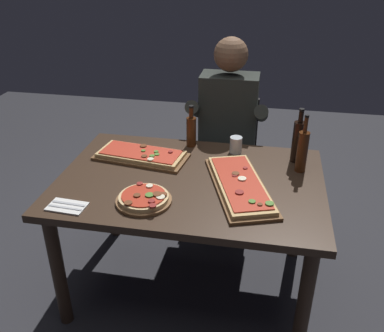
{
  "coord_description": "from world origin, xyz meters",
  "views": [
    {
      "loc": [
        0.37,
        -1.92,
        1.86
      ],
      "look_at": [
        0.0,
        0.05,
        0.79
      ],
      "focal_mm": 39.68,
      "sensor_mm": 36.0,
      "label": 1
    }
  ],
  "objects_px": {
    "oil_bottle_amber": "(298,141)",
    "diner_chair": "(228,153)",
    "seated_diner": "(227,127)",
    "dining_table": "(190,194)",
    "pizza_rectangular_left": "(240,185)",
    "pizza_rectangular_front": "(141,155)",
    "pizza_round_far": "(144,199)",
    "wine_bottle_dark": "(302,150)",
    "tumbler_near_camera": "(236,145)",
    "vinegar_bottle_green": "(191,130)"
  },
  "relations": [
    {
      "from": "wine_bottle_dark",
      "to": "dining_table",
      "type": "bearing_deg",
      "value": -160.9
    },
    {
      "from": "oil_bottle_amber",
      "to": "tumbler_near_camera",
      "type": "relative_size",
      "value": 3.23
    },
    {
      "from": "oil_bottle_amber",
      "to": "tumbler_near_camera",
      "type": "bearing_deg",
      "value": 172.22
    },
    {
      "from": "pizza_round_far",
      "to": "wine_bottle_dark",
      "type": "relative_size",
      "value": 0.83
    },
    {
      "from": "dining_table",
      "to": "vinegar_bottle_green",
      "type": "relative_size",
      "value": 5.38
    },
    {
      "from": "pizza_rectangular_left",
      "to": "wine_bottle_dark",
      "type": "xyz_separation_m",
      "value": [
        0.31,
        0.25,
        0.1
      ]
    },
    {
      "from": "oil_bottle_amber",
      "to": "wine_bottle_dark",
      "type": "bearing_deg",
      "value": -80.23
    },
    {
      "from": "vinegar_bottle_green",
      "to": "diner_chair",
      "type": "height_order",
      "value": "vinegar_bottle_green"
    },
    {
      "from": "pizza_rectangular_front",
      "to": "dining_table",
      "type": "bearing_deg",
      "value": -29.63
    },
    {
      "from": "oil_bottle_amber",
      "to": "tumbler_near_camera",
      "type": "distance_m",
      "value": 0.36
    },
    {
      "from": "pizza_rectangular_left",
      "to": "wine_bottle_dark",
      "type": "bearing_deg",
      "value": 38.87
    },
    {
      "from": "dining_table",
      "to": "pizza_round_far",
      "type": "relative_size",
      "value": 5.16
    },
    {
      "from": "pizza_round_far",
      "to": "diner_chair",
      "type": "bearing_deg",
      "value": 75.45
    },
    {
      "from": "diner_chair",
      "to": "wine_bottle_dark",
      "type": "bearing_deg",
      "value": -54.98
    },
    {
      "from": "oil_bottle_amber",
      "to": "pizza_rectangular_left",
      "type": "bearing_deg",
      "value": -128.45
    },
    {
      "from": "pizza_rectangular_left",
      "to": "tumbler_near_camera",
      "type": "height_order",
      "value": "tumbler_near_camera"
    },
    {
      "from": "pizza_rectangular_left",
      "to": "vinegar_bottle_green",
      "type": "relative_size",
      "value": 2.59
    },
    {
      "from": "pizza_rectangular_front",
      "to": "pizza_round_far",
      "type": "distance_m",
      "value": 0.47
    },
    {
      "from": "pizza_round_far",
      "to": "vinegar_bottle_green",
      "type": "height_order",
      "value": "vinegar_bottle_green"
    },
    {
      "from": "pizza_round_far",
      "to": "seated_diner",
      "type": "height_order",
      "value": "seated_diner"
    },
    {
      "from": "dining_table",
      "to": "pizza_rectangular_left",
      "type": "xyz_separation_m",
      "value": [
        0.27,
        -0.05,
        0.12
      ]
    },
    {
      "from": "diner_chair",
      "to": "seated_diner",
      "type": "height_order",
      "value": "seated_diner"
    },
    {
      "from": "pizza_rectangular_left",
      "to": "diner_chair",
      "type": "xyz_separation_m",
      "value": [
        -0.15,
        0.9,
        -0.27
      ]
    },
    {
      "from": "vinegar_bottle_green",
      "to": "diner_chair",
      "type": "bearing_deg",
      "value": 67.58
    },
    {
      "from": "tumbler_near_camera",
      "to": "pizza_rectangular_left",
      "type": "bearing_deg",
      "value": -81.59
    },
    {
      "from": "dining_table",
      "to": "pizza_rectangular_front",
      "type": "distance_m",
      "value": 0.39
    },
    {
      "from": "tumbler_near_camera",
      "to": "pizza_rectangular_front",
      "type": "bearing_deg",
      "value": -161.56
    },
    {
      "from": "oil_bottle_amber",
      "to": "vinegar_bottle_green",
      "type": "xyz_separation_m",
      "value": [
        -0.63,
        0.09,
        -0.03
      ]
    },
    {
      "from": "pizza_round_far",
      "to": "pizza_rectangular_front",
      "type": "bearing_deg",
      "value": 108.21
    },
    {
      "from": "oil_bottle_amber",
      "to": "diner_chair",
      "type": "relative_size",
      "value": 0.36
    },
    {
      "from": "diner_chair",
      "to": "tumbler_near_camera",
      "type": "bearing_deg",
      "value": -79.52
    },
    {
      "from": "diner_chair",
      "to": "seated_diner",
      "type": "distance_m",
      "value": 0.28
    },
    {
      "from": "pizza_rectangular_left",
      "to": "diner_chair",
      "type": "distance_m",
      "value": 0.96
    },
    {
      "from": "pizza_rectangular_left",
      "to": "diner_chair",
      "type": "height_order",
      "value": "diner_chair"
    },
    {
      "from": "wine_bottle_dark",
      "to": "vinegar_bottle_green",
      "type": "distance_m",
      "value": 0.68
    },
    {
      "from": "pizza_rectangular_left",
      "to": "vinegar_bottle_green",
      "type": "xyz_separation_m",
      "value": [
        -0.34,
        0.45,
        0.08
      ]
    },
    {
      "from": "wine_bottle_dark",
      "to": "pizza_rectangular_front",
      "type": "bearing_deg",
      "value": -179.08
    },
    {
      "from": "pizza_round_far",
      "to": "dining_table",
      "type": "bearing_deg",
      "value": 56.44
    },
    {
      "from": "oil_bottle_amber",
      "to": "vinegar_bottle_green",
      "type": "bearing_deg",
      "value": 171.75
    },
    {
      "from": "pizza_rectangular_left",
      "to": "vinegar_bottle_green",
      "type": "bearing_deg",
      "value": 126.69
    },
    {
      "from": "dining_table",
      "to": "pizza_rectangular_front",
      "type": "xyz_separation_m",
      "value": [
        -0.32,
        0.18,
        0.11
      ]
    },
    {
      "from": "dining_table",
      "to": "tumbler_near_camera",
      "type": "relative_size",
      "value": 14.28
    },
    {
      "from": "pizza_rectangular_front",
      "to": "tumbler_near_camera",
      "type": "xyz_separation_m",
      "value": [
        0.53,
        0.18,
        0.03
      ]
    },
    {
      "from": "pizza_rectangular_front",
      "to": "oil_bottle_amber",
      "type": "height_order",
      "value": "oil_bottle_amber"
    },
    {
      "from": "oil_bottle_amber",
      "to": "vinegar_bottle_green",
      "type": "distance_m",
      "value": 0.63
    },
    {
      "from": "vinegar_bottle_green",
      "to": "diner_chair",
      "type": "relative_size",
      "value": 0.3
    },
    {
      "from": "vinegar_bottle_green",
      "to": "wine_bottle_dark",
      "type": "bearing_deg",
      "value": -17.65
    },
    {
      "from": "dining_table",
      "to": "pizza_rectangular_left",
      "type": "height_order",
      "value": "pizza_rectangular_left"
    },
    {
      "from": "oil_bottle_amber",
      "to": "pizza_rectangular_front",
      "type": "bearing_deg",
      "value": -171.64
    },
    {
      "from": "wine_bottle_dark",
      "to": "pizza_rectangular_left",
      "type": "bearing_deg",
      "value": -141.13
    }
  ]
}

